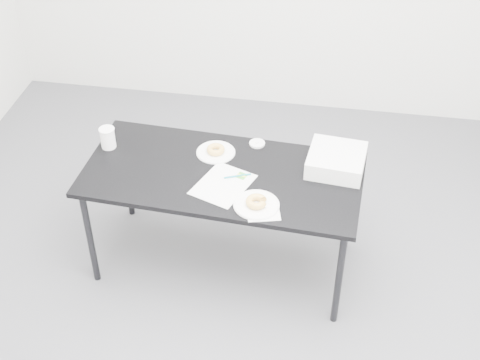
% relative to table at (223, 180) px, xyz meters
% --- Properties ---
extents(floor, '(4.00, 4.00, 0.00)m').
position_rel_table_xyz_m(floor, '(0.01, -0.18, -0.63)').
color(floor, '#525258').
rests_on(floor, ground).
extents(table, '(1.53, 0.78, 0.68)m').
position_rel_table_xyz_m(table, '(0.00, 0.00, 0.00)').
color(table, black).
rests_on(table, floor).
extents(scorecard, '(0.34, 0.38, 0.00)m').
position_rel_table_xyz_m(scorecard, '(0.02, -0.10, 0.05)').
color(scorecard, white).
rests_on(scorecard, table).
extents(logo_patch, '(0.06, 0.06, 0.00)m').
position_rel_table_xyz_m(logo_patch, '(0.11, -0.01, 0.06)').
color(logo_patch, '#3B932A').
rests_on(logo_patch, scorecard).
extents(pen, '(0.14, 0.06, 0.01)m').
position_rel_table_xyz_m(pen, '(0.09, -0.02, 0.06)').
color(pen, '#0B7082').
rests_on(pen, scorecard).
extents(napkin, '(0.20, 0.20, 0.00)m').
position_rel_table_xyz_m(napkin, '(0.26, -0.27, 0.05)').
color(napkin, white).
rests_on(napkin, table).
extents(plate_near, '(0.23, 0.23, 0.01)m').
position_rel_table_xyz_m(plate_near, '(0.22, -0.24, 0.06)').
color(plate_near, white).
rests_on(plate_near, napkin).
extents(donut_near, '(0.12, 0.12, 0.04)m').
position_rel_table_xyz_m(donut_near, '(0.22, -0.24, 0.08)').
color(donut_near, gold).
rests_on(donut_near, plate_near).
extents(plate_far, '(0.22, 0.22, 0.01)m').
position_rel_table_xyz_m(plate_far, '(-0.07, 0.17, 0.05)').
color(plate_far, white).
rests_on(plate_far, table).
extents(donut_far, '(0.11, 0.11, 0.03)m').
position_rel_table_xyz_m(donut_far, '(-0.07, 0.17, 0.07)').
color(donut_far, gold).
rests_on(donut_far, plate_far).
extents(coffee_cup, '(0.08, 0.08, 0.12)m').
position_rel_table_xyz_m(coffee_cup, '(-0.67, 0.13, 0.11)').
color(coffee_cup, white).
rests_on(coffee_cup, table).
extents(cup_lid, '(0.09, 0.09, 0.01)m').
position_rel_table_xyz_m(cup_lid, '(0.15, 0.29, 0.06)').
color(cup_lid, white).
rests_on(cup_lid, table).
extents(bakery_box, '(0.32, 0.32, 0.10)m').
position_rel_table_xyz_m(bakery_box, '(0.60, 0.14, 0.10)').
color(bakery_box, white).
rests_on(bakery_box, table).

